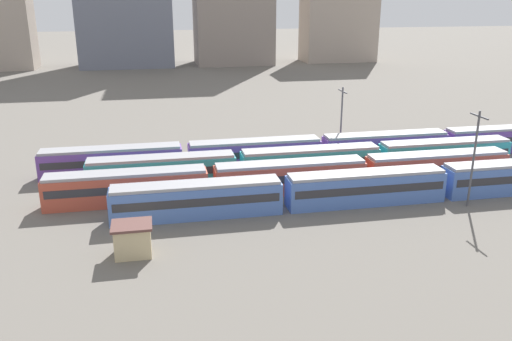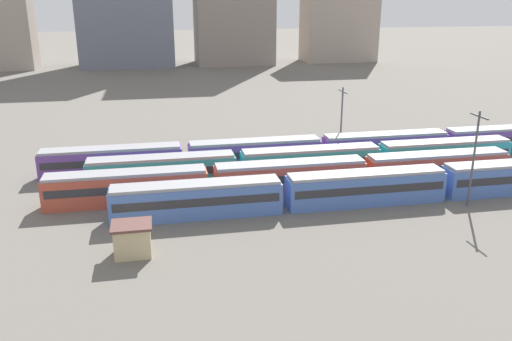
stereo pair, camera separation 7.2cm
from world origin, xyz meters
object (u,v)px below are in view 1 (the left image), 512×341
at_px(train_track_1, 290,177).
at_px(train_track_2, 310,162).
at_px(catenary_pole_0, 474,155).
at_px(train_track_0, 366,187).
at_px(catenary_pole_1, 341,118).
at_px(signal_hut, 133,239).
at_px(train_track_3, 385,146).

height_order(train_track_1, train_track_2, same).
bearing_deg(train_track_1, train_track_2, 52.12).
xyz_separation_m(train_track_1, train_track_2, (4.05, 5.20, 0.00)).
relative_size(train_track_1, catenary_pole_0, 5.17).
bearing_deg(train_track_2, train_track_0, -72.32).
bearing_deg(catenary_pole_1, signal_hut, -137.93).
distance_m(train_track_0, train_track_2, 10.92).
xyz_separation_m(train_track_2, catenary_pole_0, (14.28, -13.36, 4.05)).
height_order(train_track_0, train_track_1, same).
bearing_deg(train_track_0, train_track_1, 144.76).
distance_m(catenary_pole_0, catenary_pole_1, 22.67).
xyz_separation_m(train_track_0, catenary_pole_0, (10.96, -2.96, 4.05)).
height_order(train_track_0, train_track_2, same).
height_order(catenary_pole_1, signal_hut, catenary_pole_1).
relative_size(train_track_2, catenary_pole_1, 5.58).
bearing_deg(train_track_1, catenary_pole_0, -24.01).
distance_m(train_track_2, train_track_3, 13.66).
xyz_separation_m(train_track_1, catenary_pole_0, (18.32, -8.16, 4.05)).
xyz_separation_m(catenary_pole_0, signal_hut, (-36.32, -4.73, -4.40)).
relative_size(train_track_0, train_track_2, 1.00).
bearing_deg(train_track_1, catenary_pole_1, 50.38).
height_order(train_track_1, train_track_3, same).
distance_m(train_track_3, catenary_pole_0, 19.07).
height_order(train_track_2, train_track_3, same).
xyz_separation_m(catenary_pole_0, catenary_pole_1, (-7.33, 21.45, -0.41)).
bearing_deg(train_track_3, train_track_1, -148.05).
bearing_deg(train_track_0, catenary_pole_1, 78.87).
distance_m(train_track_1, train_track_3, 19.65).
bearing_deg(train_track_3, catenary_pole_0, -84.93).
bearing_deg(train_track_3, catenary_pole_1, 153.06).
distance_m(train_track_1, catenary_pole_0, 20.46).
bearing_deg(catenary_pole_0, catenary_pole_1, 108.86).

